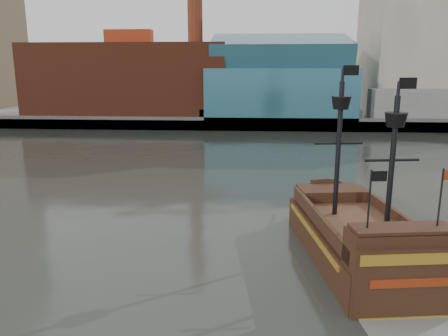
{
  "coord_description": "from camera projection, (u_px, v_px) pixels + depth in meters",
  "views": [
    {
      "loc": [
        4.54,
        -23.17,
        12.09
      ],
      "look_at": [
        2.25,
        11.93,
        4.0
      ],
      "focal_mm": 35.0,
      "sensor_mm": 36.0,
      "label": 1
    }
  ],
  "objects": [
    {
      "name": "seawall",
      "position": [
        229.0,
        124.0,
        86.02
      ],
      "size": [
        220.0,
        1.0,
        2.6
      ],
      "primitive_type": "cube",
      "color": "#4C4C49",
      "rests_on": "ground"
    },
    {
      "name": "ground",
      "position": [
        172.0,
        279.0,
        25.53
      ],
      "size": [
        400.0,
        400.0,
        0.0
      ],
      "primitive_type": "plane",
      "color": "#242722",
      "rests_on": "ground"
    },
    {
      "name": "promenade_far",
      "position": [
        235.0,
        111.0,
        114.78
      ],
      "size": [
        220.0,
        60.0,
        2.0
      ],
      "primitive_type": "cube",
      "color": "slate",
      "rests_on": "ground"
    },
    {
      "name": "pirate_ship",
      "position": [
        357.0,
        243.0,
        27.84
      ],
      "size": [
        7.56,
        18.12,
        13.15
      ],
      "rotation": [
        0.0,
        0.0,
        0.14
      ],
      "color": "black",
      "rests_on": "ground"
    },
    {
      "name": "skyline",
      "position": [
        257.0,
        13.0,
        101.94
      ],
      "size": [
        149.0,
        45.0,
        62.0
      ],
      "color": "brown",
      "rests_on": "promenade_far"
    }
  ]
}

